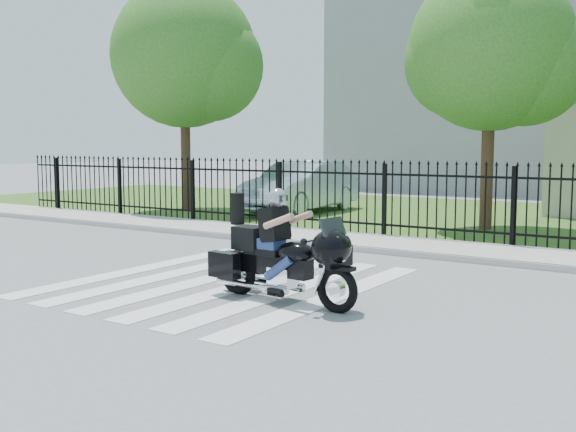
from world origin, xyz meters
The scene contains 12 objects.
ground centered at (0.00, 0.00, 0.00)m, with size 120.00×120.00×0.00m, color slate.
crosswalk centered at (0.00, 0.00, 0.01)m, with size 5.00×5.50×0.01m, color silver, non-canonical shape.
sidewalk centered at (0.00, 5.00, 0.06)m, with size 40.00×2.00×0.12m, color #ADAAA3.
curb centered at (0.00, 4.00, 0.06)m, with size 40.00×0.12×0.12m, color #ADAAA3.
grass_strip centered at (0.00, 12.00, 0.01)m, with size 40.00×12.00×0.02m, color #33561D.
iron_fence centered at (0.00, 6.00, 0.90)m, with size 26.00×0.04×1.80m.
tree_left centered at (-8.50, 8.50, 5.17)m, with size 4.80×4.80×7.58m.
tree_mid centered at (1.50, 9.00, 4.67)m, with size 4.20×4.20×6.78m.
building_tall centered at (-3.00, 26.00, 6.00)m, with size 15.00×10.00×12.00m, color #919599.
motorcycle_rider centered at (1.49, -0.61, 0.68)m, with size 2.53×0.95×1.67m.
parked_car centered at (-4.88, 10.01, 0.86)m, with size 1.78×5.12×1.69m, color #ABC3D7.
litter_bin centered at (-4.16, 5.70, 0.54)m, with size 0.37×0.37×0.83m, color black.
Camera 1 is at (6.85, -8.51, 2.27)m, focal length 42.00 mm.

